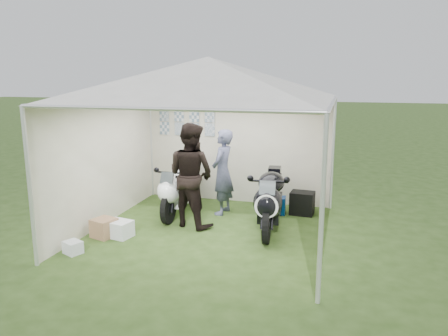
% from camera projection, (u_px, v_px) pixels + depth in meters
% --- Properties ---
extents(ground, '(80.00, 80.00, 0.00)m').
position_uv_depth(ground, '(209.00, 232.00, 7.70)').
color(ground, '#284014').
rests_on(ground, ground).
extents(canopy_tent, '(5.66, 5.66, 3.00)m').
position_uv_depth(canopy_tent, '(209.00, 83.00, 7.20)').
color(canopy_tent, silver).
rests_on(canopy_tent, ground).
extents(motorcycle_white, '(0.46, 1.99, 0.98)m').
position_uv_depth(motorcycle_white, '(179.00, 187.00, 8.57)').
color(motorcycle_white, black).
rests_on(motorcycle_white, ground).
extents(motorcycle_black, '(0.58, 2.13, 1.05)m').
position_uv_depth(motorcycle_black, '(270.00, 198.00, 7.66)').
color(motorcycle_black, black).
rests_on(motorcycle_black, ground).
extents(paddock_stand, '(0.48, 0.32, 0.34)m').
position_uv_depth(paddock_stand, '(274.00, 205.00, 8.68)').
color(paddock_stand, '#0E3FAC').
rests_on(paddock_stand, ground).
extents(person_dark_jacket, '(1.10, 0.98, 1.89)m').
position_uv_depth(person_dark_jacket, '(191.00, 175.00, 7.85)').
color(person_dark_jacket, black).
rests_on(person_dark_jacket, ground).
extents(person_blue_jacket, '(0.47, 0.66, 1.68)m').
position_uv_depth(person_blue_jacket, '(223.00, 172.00, 8.55)').
color(person_blue_jacket, slate).
rests_on(person_blue_jacket, ground).
extents(equipment_box, '(0.48, 0.40, 0.45)m').
position_uv_depth(equipment_box, '(302.00, 203.00, 8.63)').
color(equipment_box, black).
rests_on(equipment_box, ground).
extents(crate_0, '(0.48, 0.41, 0.28)m').
position_uv_depth(crate_0, '(119.00, 229.00, 7.43)').
color(crate_0, silver).
rests_on(crate_0, ground).
extents(crate_1, '(0.44, 0.44, 0.32)m').
position_uv_depth(crate_1, '(104.00, 228.00, 7.43)').
color(crate_1, '#8E6849').
rests_on(crate_1, ground).
extents(crate_2, '(0.33, 0.31, 0.19)m').
position_uv_depth(crate_2, '(73.00, 247.00, 6.74)').
color(crate_2, silver).
rests_on(crate_2, ground).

